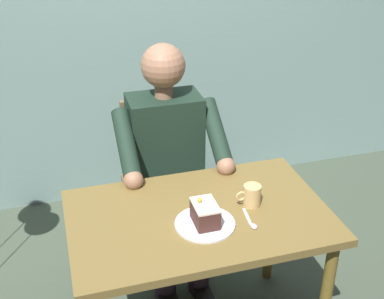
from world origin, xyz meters
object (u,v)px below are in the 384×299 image
(seated_person, at_px, (169,164))
(coffee_cup, at_px, (252,196))
(dining_table, at_px, (199,231))
(chair, at_px, (162,174))
(cake_slice, at_px, (204,214))
(dessert_spoon, at_px, (251,222))

(seated_person, xyz_separation_m, coffee_cup, (-0.23, 0.52, 0.09))
(coffee_cup, bearing_deg, dining_table, -1.23)
(chair, distance_m, coffee_cup, 0.77)
(cake_slice, relative_size, coffee_cup, 1.20)
(chair, bearing_deg, dessert_spoon, 102.80)
(seated_person, height_order, coffee_cup, seated_person)
(chair, xyz_separation_m, dessert_spoon, (-0.18, 0.80, 0.21))
(coffee_cup, height_order, dessert_spoon, coffee_cup)
(dessert_spoon, bearing_deg, chair, -77.20)
(seated_person, distance_m, cake_slice, 0.60)
(dessert_spoon, bearing_deg, seated_person, -73.88)
(dining_table, height_order, seated_person, seated_person)
(dining_table, bearing_deg, seated_person, -90.00)
(dining_table, relative_size, seated_person, 0.86)
(dining_table, xyz_separation_m, cake_slice, (0.00, 0.08, 0.14))
(coffee_cup, xyz_separation_m, dessert_spoon, (0.05, 0.11, -0.04))
(cake_slice, distance_m, dessert_spoon, 0.20)
(seated_person, relative_size, cake_slice, 9.51)
(cake_slice, bearing_deg, dining_table, -92.53)
(seated_person, height_order, cake_slice, seated_person)
(chair, height_order, seated_person, seated_person)
(dining_table, xyz_separation_m, chair, (0.00, -0.68, -0.11))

